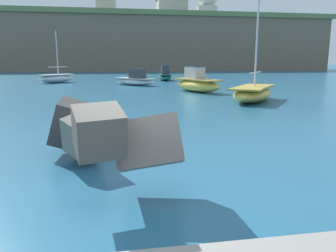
# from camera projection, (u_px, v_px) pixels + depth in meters

# --- Properties ---
(ground_plane) EXTENTS (400.00, 400.00, 0.00)m
(ground_plane) POSITION_uv_depth(u_px,v_px,m) (133.00, 207.00, 6.09)
(ground_plane) COLOR #235B7A
(breakwater_jetty) EXTENTS (32.90, 6.39, 2.73)m
(breakwater_jetty) POSITION_uv_depth(u_px,v_px,m) (162.00, 125.00, 7.66)
(breakwater_jetty) COLOR #3D3A38
(breakwater_jetty) RESTS_ON ground
(boat_near_centre) EXTENTS (3.58, 5.83, 2.20)m
(boat_near_centre) POSITION_uv_depth(u_px,v_px,m) (197.00, 83.00, 28.43)
(boat_near_centre) COLOR #EAC64C
(boat_near_centre) RESTS_ON ground
(boat_near_right) EXTENTS (4.51, 4.46, 6.11)m
(boat_near_right) POSITION_uv_depth(u_px,v_px,m) (56.00, 78.00, 40.17)
(boat_near_right) COLOR white
(boat_near_right) RESTS_ON ground
(boat_mid_left) EXTENTS (1.94, 4.90, 2.08)m
(boat_mid_left) POSITION_uv_depth(u_px,v_px,m) (165.00, 76.00, 44.93)
(boat_mid_left) COLOR #1E6656
(boat_mid_left) RESTS_ON ground
(boat_mid_centre) EXTENTS (4.88, 5.40, 1.79)m
(boat_mid_centre) POSITION_uv_depth(u_px,v_px,m) (135.00, 80.00, 36.20)
(boat_mid_centre) COLOR white
(boat_mid_centre) RESTS_ON ground
(boat_mid_right) EXTENTS (5.05, 5.79, 6.68)m
(boat_mid_right) POSITION_uv_depth(u_px,v_px,m) (253.00, 93.00, 21.82)
(boat_mid_right) COLOR #EAC64C
(boat_mid_right) RESTS_ON ground
(headland_bluff) EXTENTS (98.89, 41.49, 14.63)m
(headland_bluff) POSITION_uv_depth(u_px,v_px,m) (141.00, 45.00, 100.06)
(headland_bluff) COLOR #756651
(headland_bluff) RESTS_ON ground
(station_building_west) EXTENTS (5.85, 7.94, 5.80)m
(station_building_west) POSITION_uv_depth(u_px,v_px,m) (106.00, 9.00, 96.94)
(station_building_west) COLOR #B2ADA3
(station_building_west) RESTS_ON headland_bluff
(station_building_central) EXTENTS (8.27, 5.78, 4.33)m
(station_building_central) POSITION_uv_depth(u_px,v_px,m) (172.00, 8.00, 90.45)
(station_building_central) COLOR #B2ADA3
(station_building_central) RESTS_ON headland_bluff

